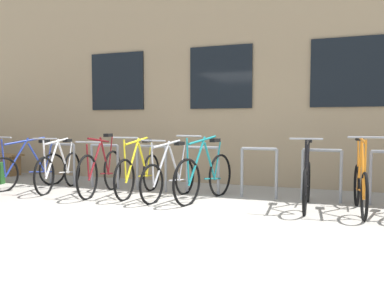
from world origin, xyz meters
name	(u,v)px	position (x,y,z in m)	size (l,w,h in m)	color
ground_plane	(150,216)	(0.00, 0.00, 0.00)	(42.00, 42.00, 0.00)	#9E998E
storefront_building	(260,64)	(0.00, 6.94, 2.91)	(28.00, 7.52, 5.82)	tan
bike_rack	(203,165)	(0.07, 1.90, 0.52)	(6.63, 0.05, 0.85)	gray
bicycle_yellow	(139,173)	(-0.92, 1.40, 0.38)	(0.44, 1.74, 1.05)	black
bicycle_orange	(360,185)	(2.64, 1.32, 0.38)	(0.44, 1.65, 1.10)	black
bicycle_teal	(205,176)	(0.30, 1.36, 0.40)	(0.52, 1.74, 1.09)	black
bicycle_maroon	(101,171)	(-1.60, 1.27, 0.41)	(0.45, 1.78, 1.08)	black
bicycle_silver	(169,177)	(-0.29, 1.29, 0.36)	(0.44, 1.65, 1.01)	black
bicycle_white	(59,170)	(-2.57, 1.36, 0.38)	(0.51, 1.75, 1.01)	black
bicycle_blue	(29,169)	(-3.27, 1.35, 0.37)	(0.55, 1.71, 1.02)	black
bicycle_black	(307,182)	(1.90, 1.37, 0.38)	(0.44, 1.69, 1.07)	black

